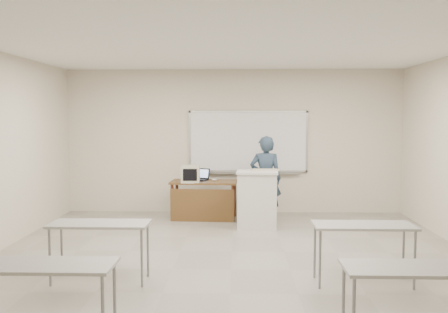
{
  "coord_description": "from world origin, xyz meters",
  "views": [
    {
      "loc": [
        0.08,
        -6.45,
        2.02
      ],
      "look_at": [
        -0.16,
        2.2,
        1.33
      ],
      "focal_mm": 40.0,
      "sensor_mm": 36.0,
      "label": 1
    }
  ],
  "objects_px": {
    "instructor_desk": "(204,193)",
    "podium": "(257,199)",
    "whiteboard": "(248,142)",
    "crt_monitor": "(191,174)",
    "presenter": "(266,179)",
    "keyboard": "(265,170)",
    "mouse": "(214,180)",
    "laptop": "(200,177)"
  },
  "relations": [
    {
      "from": "whiteboard",
      "to": "presenter",
      "type": "distance_m",
      "value": 1.16
    },
    {
      "from": "instructor_desk",
      "to": "podium",
      "type": "distance_m",
      "value": 1.23
    },
    {
      "from": "whiteboard",
      "to": "keyboard",
      "type": "distance_m",
      "value": 1.48
    },
    {
      "from": "podium",
      "to": "mouse",
      "type": "relative_size",
      "value": 10.53
    },
    {
      "from": "podium",
      "to": "laptop",
      "type": "height_order",
      "value": "podium"
    },
    {
      "from": "crt_monitor",
      "to": "keyboard",
      "type": "xyz_separation_m",
      "value": [
        1.42,
        -0.6,
        0.14
      ]
    },
    {
      "from": "whiteboard",
      "to": "crt_monitor",
      "type": "distance_m",
      "value": 1.5
    },
    {
      "from": "crt_monitor",
      "to": "presenter",
      "type": "height_order",
      "value": "presenter"
    },
    {
      "from": "whiteboard",
      "to": "mouse",
      "type": "xyz_separation_m",
      "value": [
        -0.68,
        -0.62,
        -0.71
      ]
    },
    {
      "from": "instructor_desk",
      "to": "crt_monitor",
      "type": "distance_m",
      "value": 0.46
    },
    {
      "from": "crt_monitor",
      "to": "presenter",
      "type": "bearing_deg",
      "value": -5.21
    },
    {
      "from": "presenter",
      "to": "keyboard",
      "type": "bearing_deg",
      "value": 90.06
    },
    {
      "from": "instructor_desk",
      "to": "podium",
      "type": "relative_size",
      "value": 1.25
    },
    {
      "from": "laptop",
      "to": "mouse",
      "type": "height_order",
      "value": "laptop"
    },
    {
      "from": "whiteboard",
      "to": "keyboard",
      "type": "relative_size",
      "value": 5.0
    },
    {
      "from": "podium",
      "to": "presenter",
      "type": "height_order",
      "value": "presenter"
    },
    {
      "from": "whiteboard",
      "to": "laptop",
      "type": "distance_m",
      "value": 1.3
    },
    {
      "from": "mouse",
      "to": "keyboard",
      "type": "height_order",
      "value": "keyboard"
    },
    {
      "from": "laptop",
      "to": "mouse",
      "type": "xyz_separation_m",
      "value": [
        0.3,
        -0.1,
        -0.04
      ]
    },
    {
      "from": "podium",
      "to": "crt_monitor",
      "type": "distance_m",
      "value": 1.49
    },
    {
      "from": "mouse",
      "to": "whiteboard",
      "type": "bearing_deg",
      "value": 43.74
    },
    {
      "from": "whiteboard",
      "to": "instructor_desk",
      "type": "height_order",
      "value": "whiteboard"
    },
    {
      "from": "instructor_desk",
      "to": "keyboard",
      "type": "bearing_deg",
      "value": -24.49
    },
    {
      "from": "whiteboard",
      "to": "instructor_desk",
      "type": "relative_size",
      "value": 1.91
    },
    {
      "from": "instructor_desk",
      "to": "presenter",
      "type": "height_order",
      "value": "presenter"
    },
    {
      "from": "whiteboard",
      "to": "mouse",
      "type": "height_order",
      "value": "whiteboard"
    },
    {
      "from": "instructor_desk",
      "to": "mouse",
      "type": "height_order",
      "value": "mouse"
    },
    {
      "from": "whiteboard",
      "to": "crt_monitor",
      "type": "height_order",
      "value": "whiteboard"
    },
    {
      "from": "instructor_desk",
      "to": "crt_monitor",
      "type": "bearing_deg",
      "value": -173.45
    },
    {
      "from": "laptop",
      "to": "instructor_desk",
      "type": "bearing_deg",
      "value": -45.94
    },
    {
      "from": "instructor_desk",
      "to": "podium",
      "type": "bearing_deg",
      "value": -31.03
    },
    {
      "from": "instructor_desk",
      "to": "laptop",
      "type": "relative_size",
      "value": 4.23
    },
    {
      "from": "instructor_desk",
      "to": "laptop",
      "type": "height_order",
      "value": "laptop"
    },
    {
      "from": "crt_monitor",
      "to": "mouse",
      "type": "relative_size",
      "value": 4.07
    },
    {
      "from": "keyboard",
      "to": "presenter",
      "type": "height_order",
      "value": "presenter"
    },
    {
      "from": "instructor_desk",
      "to": "keyboard",
      "type": "distance_m",
      "value": 1.42
    },
    {
      "from": "instructor_desk",
      "to": "presenter",
      "type": "bearing_deg",
      "value": -2.67
    },
    {
      "from": "instructor_desk",
      "to": "crt_monitor",
      "type": "height_order",
      "value": "crt_monitor"
    },
    {
      "from": "podium",
      "to": "crt_monitor",
      "type": "xyz_separation_m",
      "value": [
        -1.27,
        0.68,
        0.39
      ]
    },
    {
      "from": "instructor_desk",
      "to": "laptop",
      "type": "distance_m",
      "value": 0.4
    },
    {
      "from": "crt_monitor",
      "to": "whiteboard",
      "type": "bearing_deg",
      "value": 33.94
    },
    {
      "from": "laptop",
      "to": "keyboard",
      "type": "bearing_deg",
      "value": -11.29
    }
  ]
}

